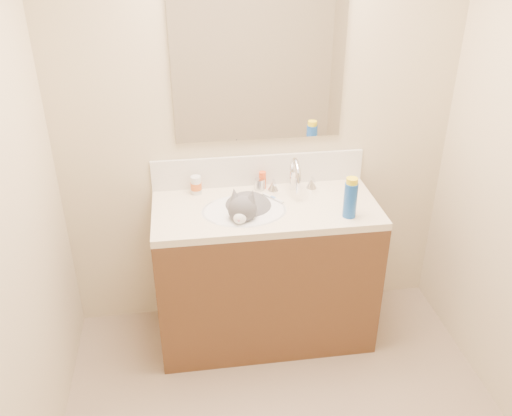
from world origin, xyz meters
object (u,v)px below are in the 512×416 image
object	(u,v)px
silver_jar	(260,184)
cat	(248,212)
pill_bottle	(196,185)
amber_bottle	(262,180)
vanity_cabinet	(265,275)
basin	(244,222)
spray_can	(350,200)
faucet	(294,178)

from	to	relation	value
silver_jar	cat	bearing A→B (deg)	-115.97
cat	pill_bottle	bearing A→B (deg)	161.49
pill_bottle	amber_bottle	xyz separation A→B (m)	(0.37, 0.01, -0.00)
vanity_cabinet	silver_jar	xyz separation A→B (m)	(-0.00, 0.20, 0.48)
basin	spray_can	distance (m)	0.57
pill_bottle	spray_can	xyz separation A→B (m)	(0.76, -0.37, 0.04)
pill_bottle	silver_jar	xyz separation A→B (m)	(0.36, -0.00, -0.02)
pill_bottle	spray_can	world-z (taller)	spray_can
vanity_cabinet	pill_bottle	world-z (taller)	pill_bottle
vanity_cabinet	amber_bottle	distance (m)	0.54
vanity_cabinet	silver_jar	distance (m)	0.52
cat	silver_jar	xyz separation A→B (m)	(0.10, 0.20, 0.06)
silver_jar	amber_bottle	bearing A→B (deg)	42.79
basin	cat	world-z (taller)	cat
faucet	pill_bottle	bearing A→B (deg)	173.09
silver_jar	spray_can	world-z (taller)	spray_can
amber_bottle	basin	bearing A→B (deg)	-118.93
basin	cat	bearing A→B (deg)	54.96
cat	pill_bottle	world-z (taller)	cat
pill_bottle	amber_bottle	world-z (taller)	pill_bottle
faucet	amber_bottle	bearing A→B (deg)	155.03
spray_can	vanity_cabinet	bearing A→B (deg)	157.52
basin	cat	distance (m)	0.05
vanity_cabinet	basin	distance (m)	0.40
faucet	vanity_cabinet	bearing A→B (deg)	-142.71
basin	amber_bottle	distance (m)	0.30
vanity_cabinet	cat	world-z (taller)	cat
silver_jar	vanity_cabinet	bearing A→B (deg)	-89.39
faucet	pill_bottle	xyz separation A→B (m)	(-0.54, 0.07, -0.03)
basin	amber_bottle	size ratio (longest dim) A/B	4.51
pill_bottle	silver_jar	world-z (taller)	pill_bottle
pill_bottle	amber_bottle	size ratio (longest dim) A/B	1.03
pill_bottle	amber_bottle	distance (m)	0.37
basin	pill_bottle	size ratio (longest dim) A/B	4.38
vanity_cabinet	basin	world-z (taller)	basin
cat	spray_can	world-z (taller)	spray_can
cat	silver_jar	distance (m)	0.23
amber_bottle	pill_bottle	bearing A→B (deg)	-178.19
silver_jar	faucet	bearing A→B (deg)	-18.58
pill_bottle	silver_jar	bearing A→B (deg)	-0.64
spray_can	cat	bearing A→B (deg)	161.45
vanity_cabinet	spray_can	xyz separation A→B (m)	(0.40, -0.17, 0.54)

